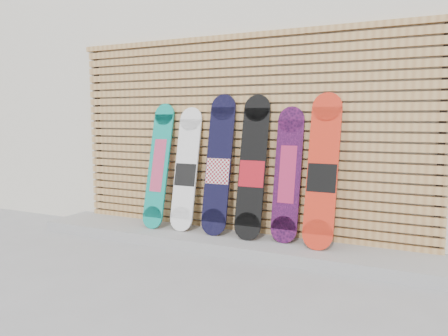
% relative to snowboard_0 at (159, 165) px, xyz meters
% --- Properties ---
extents(ground, '(80.00, 80.00, 0.00)m').
position_rel_snowboard_0_xyz_m(ground, '(1.08, -0.76, -0.84)').
color(ground, gray).
rests_on(ground, ground).
extents(building, '(12.00, 5.00, 3.60)m').
position_rel_snowboard_0_xyz_m(building, '(1.58, 2.74, 0.96)').
color(building, beige).
rests_on(building, ground).
extents(concrete_step, '(4.60, 0.70, 0.12)m').
position_rel_snowboard_0_xyz_m(concrete_step, '(0.93, -0.08, -0.78)').
color(concrete_step, gray).
rests_on(concrete_step, ground).
extents(slat_wall, '(4.26, 0.08, 2.29)m').
position_rel_snowboard_0_xyz_m(slat_wall, '(0.93, 0.21, 0.37)').
color(slat_wall, '#A57844').
rests_on(slat_wall, ground).
extents(snowboard_0, '(0.26, 0.37, 1.44)m').
position_rel_snowboard_0_xyz_m(snowboard_0, '(0.00, 0.00, 0.00)').
color(snowboard_0, '#0D8577').
rests_on(snowboard_0, concrete_step).
extents(snowboard_1, '(0.28, 0.32, 1.39)m').
position_rel_snowboard_0_xyz_m(snowboard_1, '(0.36, 0.02, -0.03)').
color(snowboard_1, silver).
rests_on(snowboard_1, concrete_step).
extents(snowboard_2, '(0.29, 0.33, 1.53)m').
position_rel_snowboard_0_xyz_m(snowboard_2, '(0.77, 0.02, 0.04)').
color(snowboard_2, black).
rests_on(snowboard_2, concrete_step).
extents(snowboard_3, '(0.29, 0.34, 1.52)m').
position_rel_snowboard_0_xyz_m(snowboard_3, '(1.17, 0.01, 0.03)').
color(snowboard_3, black).
rests_on(snowboard_3, concrete_step).
extents(snowboard_4, '(0.28, 0.27, 1.39)m').
position_rel_snowboard_0_xyz_m(snowboard_4, '(1.55, 0.05, -0.02)').
color(snowboard_4, black).
rests_on(snowboard_4, concrete_step).
extents(snowboard_5, '(0.30, 0.36, 1.53)m').
position_rel_snowboard_0_xyz_m(snowboard_5, '(1.92, -0.00, 0.03)').
color(snowboard_5, red).
rests_on(snowboard_5, concrete_step).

